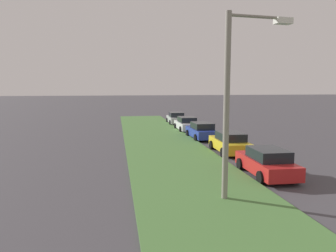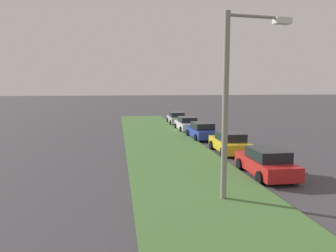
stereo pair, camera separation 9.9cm
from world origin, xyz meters
name	(u,v)px [view 2 (the right image)]	position (x,y,z in m)	size (l,w,h in m)	color
grass_median	(179,165)	(10.00, 8.40, 0.06)	(60.00, 6.00, 0.12)	#477238
parked_car_red	(266,163)	(7.17, 4.34, 0.72)	(4.34, 2.09, 1.47)	red
parked_car_yellow	(230,143)	(12.98, 4.21, 0.72)	(4.33, 2.08, 1.47)	gold
parked_car_blue	(202,131)	(19.00, 4.59, 0.72)	(4.36, 2.13, 1.47)	#23389E
parked_car_white	(187,124)	(24.25, 4.78, 0.72)	(4.32, 2.06, 1.47)	silver
parked_car_silver	(176,118)	(30.25, 4.77, 0.72)	(4.34, 2.10, 1.47)	#B2B5BA
streetlight	(234,93)	(4.09, 7.37, 4.39)	(0.59, 2.87, 7.50)	gray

